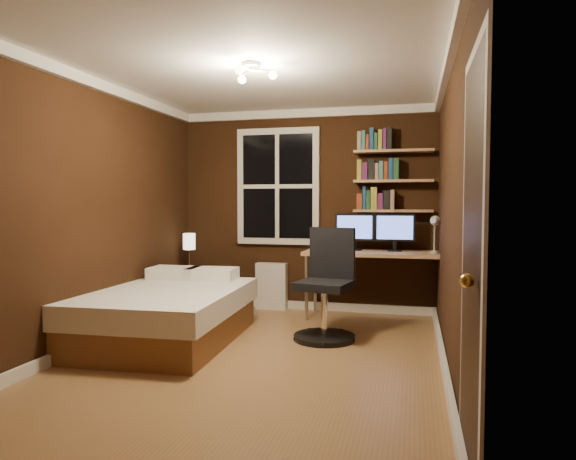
% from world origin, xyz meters
% --- Properties ---
extents(floor, '(4.20, 4.20, 0.00)m').
position_xyz_m(floor, '(0.00, 0.00, 0.00)').
color(floor, brown).
rests_on(floor, ground).
extents(wall_back, '(3.20, 0.04, 2.50)m').
position_xyz_m(wall_back, '(0.00, 2.10, 1.25)').
color(wall_back, black).
rests_on(wall_back, ground).
extents(wall_left, '(0.04, 4.20, 2.50)m').
position_xyz_m(wall_left, '(-1.60, 0.00, 1.25)').
color(wall_left, black).
rests_on(wall_left, ground).
extents(wall_right, '(0.04, 4.20, 2.50)m').
position_xyz_m(wall_right, '(1.60, 0.00, 1.25)').
color(wall_right, black).
rests_on(wall_right, ground).
extents(ceiling, '(3.20, 4.20, 0.02)m').
position_xyz_m(ceiling, '(0.00, 0.00, 2.50)').
color(ceiling, white).
rests_on(ceiling, wall_back).
extents(window, '(1.06, 0.06, 1.46)m').
position_xyz_m(window, '(-0.35, 2.06, 1.55)').
color(window, silver).
rests_on(window, wall_back).
extents(door, '(0.03, 0.82, 2.05)m').
position_xyz_m(door, '(1.59, -1.55, 1.02)').
color(door, black).
rests_on(door, ground).
extents(door_knob, '(0.06, 0.06, 0.06)m').
position_xyz_m(door_knob, '(1.55, -1.85, 1.00)').
color(door_knob, gold).
rests_on(door_knob, door).
extents(ceiling_fixture, '(0.44, 0.44, 0.18)m').
position_xyz_m(ceiling_fixture, '(0.00, -0.10, 2.40)').
color(ceiling_fixture, beige).
rests_on(ceiling_fixture, ceiling).
extents(bookshelf_lower, '(0.92, 0.22, 0.03)m').
position_xyz_m(bookshelf_lower, '(1.08, 1.98, 1.25)').
color(bookshelf_lower, tan).
rests_on(bookshelf_lower, wall_back).
extents(books_row_lower, '(0.42, 0.16, 0.23)m').
position_xyz_m(books_row_lower, '(1.08, 1.98, 1.38)').
color(books_row_lower, maroon).
rests_on(books_row_lower, bookshelf_lower).
extents(bookshelf_middle, '(0.92, 0.22, 0.03)m').
position_xyz_m(bookshelf_middle, '(1.08, 1.98, 1.60)').
color(bookshelf_middle, tan).
rests_on(bookshelf_middle, wall_back).
extents(books_row_middle, '(0.48, 0.16, 0.23)m').
position_xyz_m(books_row_middle, '(1.08, 1.98, 1.73)').
color(books_row_middle, navy).
rests_on(books_row_middle, bookshelf_middle).
extents(bookshelf_upper, '(0.92, 0.22, 0.03)m').
position_xyz_m(bookshelf_upper, '(1.08, 1.98, 1.95)').
color(bookshelf_upper, tan).
rests_on(bookshelf_upper, wall_back).
extents(books_row_upper, '(0.48, 0.16, 0.23)m').
position_xyz_m(books_row_upper, '(1.08, 1.98, 2.08)').
color(books_row_upper, '#214E2D').
rests_on(books_row_upper, bookshelf_upper).
extents(bed, '(1.43, 1.92, 0.63)m').
position_xyz_m(bed, '(-1.00, 0.31, 0.27)').
color(bed, brown).
rests_on(bed, ground).
extents(nightstand, '(0.45, 0.45, 0.53)m').
position_xyz_m(nightstand, '(-1.38, 1.66, 0.27)').
color(nightstand, brown).
rests_on(nightstand, ground).
extents(bedside_lamp, '(0.15, 0.15, 0.44)m').
position_xyz_m(bedside_lamp, '(-1.38, 1.66, 0.75)').
color(bedside_lamp, beige).
rests_on(bedside_lamp, nightstand).
extents(radiator, '(0.39, 0.14, 0.58)m').
position_xyz_m(radiator, '(-0.42, 1.99, 0.29)').
color(radiator, silver).
rests_on(radiator, ground).
extents(desk, '(1.65, 0.62, 0.78)m').
position_xyz_m(desk, '(0.90, 1.77, 0.72)').
color(desk, tan).
rests_on(desk, ground).
extents(monitor_left, '(0.46, 0.12, 0.44)m').
position_xyz_m(monitor_left, '(0.64, 1.85, 1.00)').
color(monitor_left, black).
rests_on(monitor_left, desk).
extents(monitor_right, '(0.46, 0.12, 0.44)m').
position_xyz_m(monitor_right, '(1.11, 1.85, 1.00)').
color(monitor_right, black).
rests_on(monitor_right, desk).
extents(desk_lamp, '(0.14, 0.32, 0.44)m').
position_xyz_m(desk_lamp, '(1.55, 1.65, 1.00)').
color(desk_lamp, silver).
rests_on(desk_lamp, desk).
extents(office_chair, '(0.60, 0.60, 1.09)m').
position_xyz_m(office_chair, '(0.49, 0.76, 0.43)').
color(office_chair, black).
rests_on(office_chair, ground).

